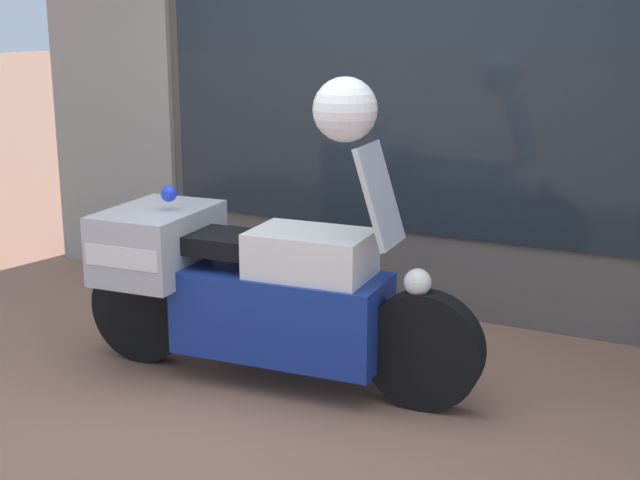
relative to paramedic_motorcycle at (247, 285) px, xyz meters
The scene contains 5 objects.
ground_plane 0.67m from the paramedic_motorcycle, 61.20° to the right, with size 60.00×60.00×0.00m, color #8E604C.
shop_building 2.04m from the paramedic_motorcycle, 98.63° to the left, with size 5.58×0.55×3.45m.
window_display 1.80m from the paramedic_motorcycle, 67.87° to the left, with size 4.03×0.30×2.12m.
paramedic_motorcycle is the anchor object (origin of this frame).
white_helmet 1.11m from the paramedic_motorcycle, ahead, with size 0.32×0.32×0.32m, color white.
Camera 1 is at (2.21, -3.53, 1.96)m, focal length 50.00 mm.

